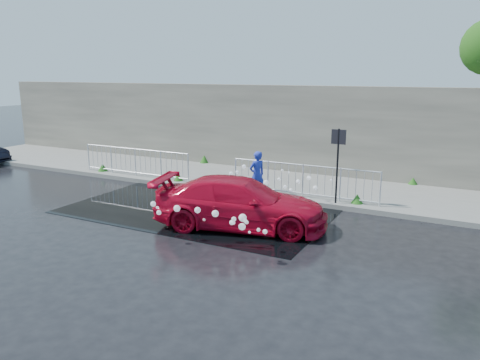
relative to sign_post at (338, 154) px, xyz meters
name	(u,v)px	position (x,y,z in m)	size (l,w,h in m)	color
ground	(168,215)	(-4.20, -3.10, -1.72)	(90.00, 90.00, 0.00)	black
pavement	(244,180)	(-4.20, 1.90, -1.65)	(30.00, 4.00, 0.15)	slate
curb	(219,191)	(-4.20, -0.10, -1.64)	(30.00, 0.25, 0.16)	slate
retaining_wall	(268,127)	(-4.20, 4.10, 0.18)	(30.00, 0.60, 3.50)	#565249
puddle	(200,209)	(-3.70, -2.10, -1.72)	(8.00, 5.00, 0.01)	black
sign_post	(338,154)	(0.00, 0.00, 0.00)	(0.45, 0.06, 2.50)	black
railing_left	(135,161)	(-8.20, 0.25, -0.99)	(5.05, 0.05, 1.10)	silver
railing_right	(303,180)	(-1.20, 0.25, -0.99)	(5.05, 0.05, 1.10)	silver
weeds	(232,176)	(-4.42, 1.33, -1.40)	(12.17, 3.93, 0.44)	#1D4111
water_spray	(247,199)	(-1.81, -2.59, -1.04)	(3.54, 5.59, 0.99)	white
red_car	(240,203)	(-1.79, -3.06, -1.04)	(1.92, 4.73, 1.37)	#AA061F
person	(257,175)	(-2.70, -0.10, -0.92)	(0.59, 0.39, 1.61)	#2233AC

